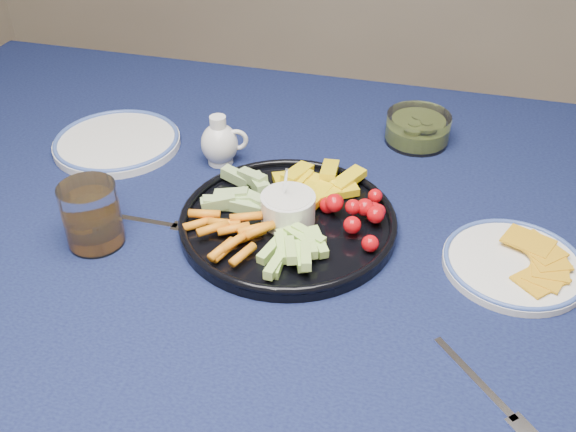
% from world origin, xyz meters
% --- Properties ---
extents(dining_table, '(1.67, 1.07, 0.75)m').
position_xyz_m(dining_table, '(0.00, 0.00, 0.66)').
color(dining_table, '#53331B').
rests_on(dining_table, ground).
extents(crudite_platter, '(0.32, 0.32, 0.10)m').
position_xyz_m(crudite_platter, '(0.01, -0.01, 0.76)').
color(crudite_platter, black).
rests_on(crudite_platter, dining_table).
extents(creamer_pitcher, '(0.08, 0.06, 0.09)m').
position_xyz_m(creamer_pitcher, '(-0.14, 0.14, 0.78)').
color(creamer_pitcher, white).
rests_on(creamer_pitcher, dining_table).
extents(pickle_bowl, '(0.11, 0.11, 0.05)m').
position_xyz_m(pickle_bowl, '(0.17, 0.30, 0.77)').
color(pickle_bowl, white).
rests_on(pickle_bowl, dining_table).
extents(cheese_plate, '(0.19, 0.19, 0.02)m').
position_xyz_m(cheese_plate, '(0.34, -0.02, 0.76)').
color(cheese_plate, silver).
rests_on(cheese_plate, dining_table).
extents(juice_tumbler, '(0.08, 0.08, 0.10)m').
position_xyz_m(juice_tumbler, '(-0.24, -0.12, 0.79)').
color(juice_tumbler, white).
rests_on(juice_tumbler, dining_table).
extents(fork_left, '(0.17, 0.02, 0.00)m').
position_xyz_m(fork_left, '(-0.19, -0.06, 0.75)').
color(fork_left, white).
rests_on(fork_left, dining_table).
extents(fork_right, '(0.12, 0.13, 0.00)m').
position_xyz_m(fork_right, '(0.31, -0.25, 0.75)').
color(fork_right, white).
rests_on(fork_right, dining_table).
extents(side_plate_extra, '(0.22, 0.22, 0.02)m').
position_xyz_m(side_plate_extra, '(-0.34, 0.14, 0.76)').
color(side_plate_extra, silver).
rests_on(side_plate_extra, dining_table).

